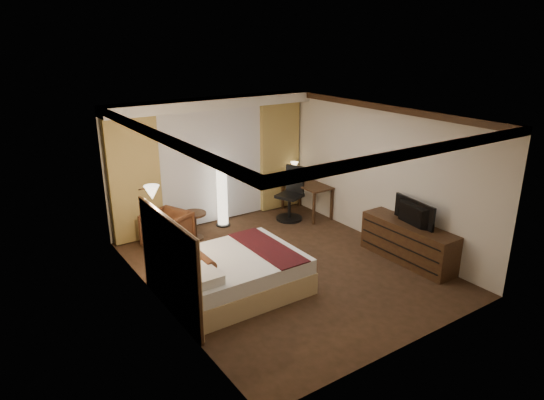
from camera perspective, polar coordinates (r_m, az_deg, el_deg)
floor at (r=8.67m, az=1.49°, el=-7.92°), size 4.50×5.50×0.01m
ceiling at (r=7.82m, az=1.67°, el=9.98°), size 4.50×5.50×0.01m
back_wall at (r=10.41m, az=-7.28°, el=4.56°), size 4.50×0.02×2.70m
left_wall at (r=7.15m, az=-13.28°, el=-2.66°), size 0.02×5.50×2.70m
right_wall at (r=9.57m, az=12.61°, el=2.95°), size 0.02×5.50×2.70m
crown_molding at (r=7.83m, az=1.66°, el=9.55°), size 4.50×5.50×0.12m
soffit at (r=9.95m, az=-6.92°, el=11.24°), size 4.50×0.50×0.20m
curtain_sheer at (r=10.37m, az=-7.06°, el=3.93°), size 2.48×0.04×2.45m
curtain_left_drape at (r=9.69m, az=-15.85°, el=2.26°), size 1.00×0.14×2.45m
curtain_right_drape at (r=11.16m, az=0.88°, el=5.17°), size 1.00×0.14×2.45m
wall_sconce at (r=7.64m, az=-13.95°, el=0.85°), size 0.24×0.24×0.24m
bed at (r=7.82m, az=-4.45°, el=-8.65°), size 2.09×1.63×0.61m
headboard at (r=7.22m, az=-11.90°, el=-7.56°), size 0.12×1.93×1.50m
armchair at (r=9.51m, az=-12.25°, el=-3.27°), size 0.95×0.97×0.78m
side_table at (r=9.83m, az=-9.14°, el=-3.01°), size 0.50×0.50×0.55m
floor_lamp at (r=10.28m, az=-5.89°, el=0.69°), size 0.30×0.30×1.41m
desk at (r=11.00m, az=4.08°, el=0.15°), size 0.55×1.26×0.75m
desk_lamp at (r=11.20m, az=2.64°, el=3.45°), size 0.18×0.18×0.34m
office_chair at (r=10.59m, az=2.07°, el=0.72°), size 0.75×0.75×1.20m
dresser at (r=9.09m, az=15.71°, el=-4.82°), size 0.50×1.86×0.72m
television at (r=8.84m, az=15.95°, el=-1.06°), size 0.69×1.04×0.13m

